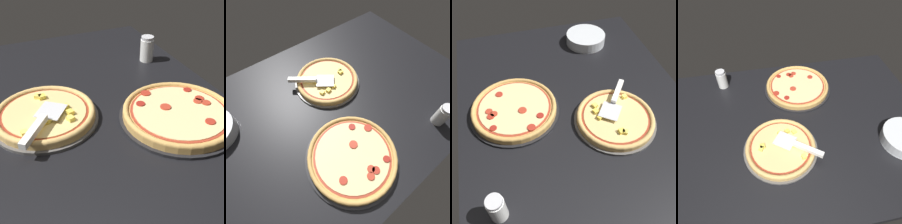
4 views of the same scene
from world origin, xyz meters
TOP-DOWN VIEW (x-y plane):
  - ground_plane at (0.00, 0.00)cm, footprint 149.20×102.17cm
  - pizza_pan_front at (-5.93, -12.93)cm, footprint 34.46×34.46cm
  - pizza_front at (-5.91, -12.92)cm, footprint 32.40×32.40cm
  - pizza_pan_back at (10.76, 26.87)cm, footprint 38.67×38.67cm
  - pizza_back at (10.74, 26.89)cm, footprint 36.35×36.35cm
  - serving_spatula at (3.65, -16.88)cm, footprint 21.61×18.18cm
  - parmesan_shaker at (-32.35, 38.23)cm, footprint 5.76×5.76cm

SIDE VIEW (x-z plane):
  - ground_plane at x=0.00cm, z-range -3.60..0.00cm
  - pizza_pan_front at x=-5.93cm, z-range 0.00..1.00cm
  - pizza_pan_back at x=10.76cm, z-range 0.00..1.00cm
  - pizza_front at x=-5.91cm, z-range 0.69..4.23cm
  - pizza_back at x=10.74cm, z-range 1.10..4.13cm
  - serving_spatula at x=3.65cm, z-range 4.35..6.35cm
  - parmesan_shaker at x=-32.35cm, z-range -0.10..10.89cm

